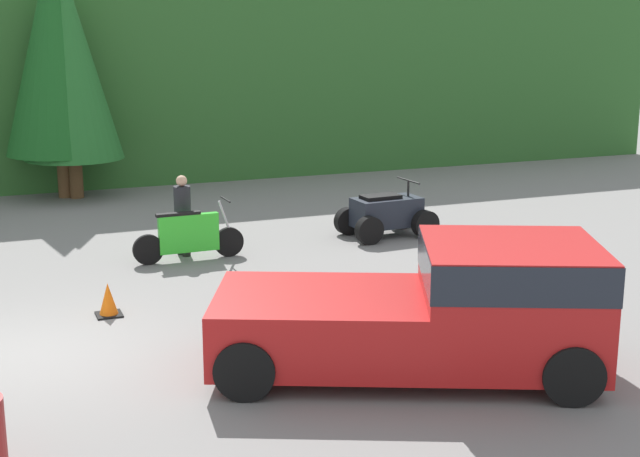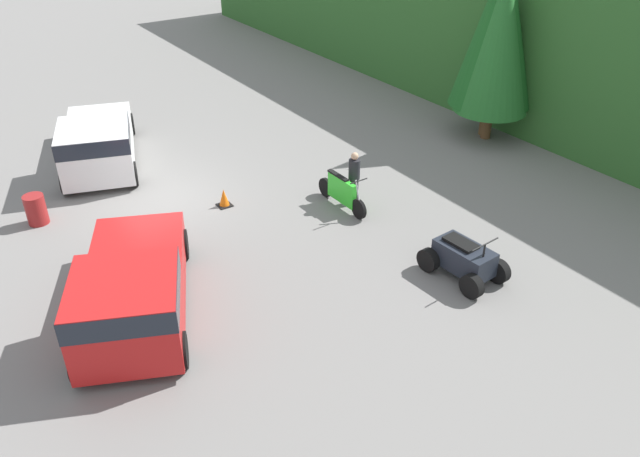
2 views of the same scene
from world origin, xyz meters
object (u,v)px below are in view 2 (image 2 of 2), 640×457
(dirt_bike, at_px, (342,192))
(rider_person, at_px, (354,176))
(traffic_cone, at_px, (224,198))
(pickup_truck_second, at_px, (97,141))
(pickup_truck_red, at_px, (132,290))
(steel_barrel, at_px, (36,210))
(quad_atv, at_px, (463,260))

(dirt_bike, height_order, rider_person, rider_person)
(dirt_bike, xyz_separation_m, traffic_cone, (-2.05, -2.90, -0.25))
(pickup_truck_second, bearing_deg, rider_person, 57.89)
(traffic_cone, bearing_deg, dirt_bike, 54.79)
(pickup_truck_second, bearing_deg, dirt_bike, 55.50)
(pickup_truck_red, height_order, traffic_cone, pickup_truck_red)
(rider_person, xyz_separation_m, traffic_cone, (-2.04, -3.35, -0.65))
(dirt_bike, distance_m, rider_person, 0.61)
(dirt_bike, bearing_deg, pickup_truck_second, -143.91)
(pickup_truck_red, relative_size, rider_person, 3.36)
(rider_person, distance_m, traffic_cone, 3.98)
(dirt_bike, xyz_separation_m, steel_barrel, (-4.13, -7.81, -0.06))
(quad_atv, bearing_deg, dirt_bike, -178.60)
(quad_atv, bearing_deg, traffic_cone, -157.34)
(rider_person, xyz_separation_m, steel_barrel, (-4.12, -8.26, -0.47))
(dirt_bike, xyz_separation_m, rider_person, (-0.01, 0.45, 0.41))
(pickup_truck_second, xyz_separation_m, traffic_cone, (4.73, 2.24, -0.71))
(traffic_cone, bearing_deg, pickup_truck_red, -46.70)
(pickup_truck_second, distance_m, rider_person, 8.78)
(pickup_truck_second, relative_size, rider_person, 3.53)
(steel_barrel, bearing_deg, quad_atv, 43.39)
(quad_atv, bearing_deg, pickup_truck_second, -157.89)
(rider_person, relative_size, steel_barrel, 1.89)
(pickup_truck_second, distance_m, steel_barrel, 3.80)
(quad_atv, bearing_deg, steel_barrel, -140.62)
(pickup_truck_red, distance_m, quad_atv, 7.97)
(steel_barrel, bearing_deg, dirt_bike, 62.15)
(traffic_cone, relative_size, steel_barrel, 0.62)
(traffic_cone, bearing_deg, quad_atv, 26.67)
(pickup_truck_second, bearing_deg, steel_barrel, -26.83)
(dirt_bike, xyz_separation_m, quad_atv, (4.60, 0.43, -0.01))
(pickup_truck_second, height_order, quad_atv, pickup_truck_second)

